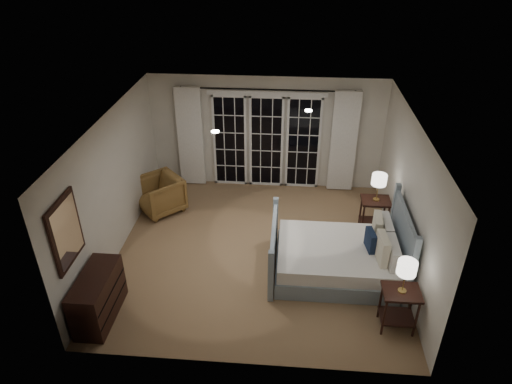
# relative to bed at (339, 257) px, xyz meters

# --- Properties ---
(floor) EXTENTS (5.00, 5.00, 0.00)m
(floor) POSITION_rel_bed_xyz_m (-1.42, 0.48, -0.32)
(floor) COLOR olive
(floor) RESTS_ON ground
(ceiling) EXTENTS (5.00, 5.00, 0.00)m
(ceiling) POSITION_rel_bed_xyz_m (-1.42, 0.48, 2.18)
(ceiling) COLOR white
(ceiling) RESTS_ON wall_back
(wall_left) EXTENTS (0.02, 5.00, 2.50)m
(wall_left) POSITION_rel_bed_xyz_m (-3.92, 0.48, 0.93)
(wall_left) COLOR beige
(wall_left) RESTS_ON floor
(wall_right) EXTENTS (0.02, 5.00, 2.50)m
(wall_right) POSITION_rel_bed_xyz_m (1.08, 0.48, 0.93)
(wall_right) COLOR beige
(wall_right) RESTS_ON floor
(wall_back) EXTENTS (5.00, 0.02, 2.50)m
(wall_back) POSITION_rel_bed_xyz_m (-1.42, 2.98, 0.93)
(wall_back) COLOR beige
(wall_back) RESTS_ON floor
(wall_front) EXTENTS (5.00, 0.02, 2.50)m
(wall_front) POSITION_rel_bed_xyz_m (-1.42, -2.02, 0.93)
(wall_front) COLOR beige
(wall_front) RESTS_ON floor
(french_doors) EXTENTS (2.50, 0.04, 2.20)m
(french_doors) POSITION_rel_bed_xyz_m (-1.42, 2.94, 0.77)
(french_doors) COLOR black
(french_doors) RESTS_ON wall_back
(curtain_rod) EXTENTS (3.50, 0.03, 0.03)m
(curtain_rod) POSITION_rel_bed_xyz_m (-1.42, 2.88, 1.93)
(curtain_rod) COLOR black
(curtain_rod) RESTS_ON wall_back
(curtain_left) EXTENTS (0.55, 0.10, 2.25)m
(curtain_left) POSITION_rel_bed_xyz_m (-3.07, 2.86, 0.83)
(curtain_left) COLOR white
(curtain_left) RESTS_ON curtain_rod
(curtain_right) EXTENTS (0.55, 0.10, 2.25)m
(curtain_right) POSITION_rel_bed_xyz_m (0.23, 2.86, 0.83)
(curtain_right) COLOR white
(curtain_right) RESTS_ON curtain_rod
(downlight_a) EXTENTS (0.12, 0.12, 0.01)m
(downlight_a) POSITION_rel_bed_xyz_m (-0.62, 1.08, 2.17)
(downlight_a) COLOR white
(downlight_a) RESTS_ON ceiling
(downlight_b) EXTENTS (0.12, 0.12, 0.01)m
(downlight_b) POSITION_rel_bed_xyz_m (-2.02, 0.08, 2.17)
(downlight_b) COLOR white
(downlight_b) RESTS_ON ceiling
(bed) EXTENTS (2.14, 1.53, 1.25)m
(bed) POSITION_rel_bed_xyz_m (0.00, 0.00, 0.00)
(bed) COLOR gray
(bed) RESTS_ON floor
(nightstand_left) EXTENTS (0.53, 0.43, 0.69)m
(nightstand_left) POSITION_rel_bed_xyz_m (0.76, -1.17, 0.14)
(nightstand_left) COLOR black
(nightstand_left) RESTS_ON floor
(nightstand_right) EXTENTS (0.54, 0.43, 0.70)m
(nightstand_right) POSITION_rel_bed_xyz_m (0.75, 1.29, 0.14)
(nightstand_right) COLOR black
(nightstand_right) RESTS_ON floor
(lamp_left) EXTENTS (0.27, 0.27, 0.52)m
(lamp_left) POSITION_rel_bed_xyz_m (0.76, -1.17, 0.79)
(lamp_left) COLOR tan
(lamp_left) RESTS_ON nightstand_left
(lamp_right) EXTENTS (0.28, 0.28, 0.53)m
(lamp_right) POSITION_rel_bed_xyz_m (0.75, 1.29, 0.80)
(lamp_right) COLOR tan
(lamp_right) RESTS_ON nightstand_right
(armchair) EXTENTS (1.16, 1.16, 0.76)m
(armchair) POSITION_rel_bed_xyz_m (-3.52, 1.68, 0.06)
(armchair) COLOR brown
(armchair) RESTS_ON floor
(dresser) EXTENTS (0.46, 1.08, 0.77)m
(dresser) POSITION_rel_bed_xyz_m (-3.65, -1.32, 0.06)
(dresser) COLOR black
(dresser) RESTS_ON floor
(mirror) EXTENTS (0.05, 0.85, 1.00)m
(mirror) POSITION_rel_bed_xyz_m (-3.88, -1.32, 1.23)
(mirror) COLOR black
(mirror) RESTS_ON wall_left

